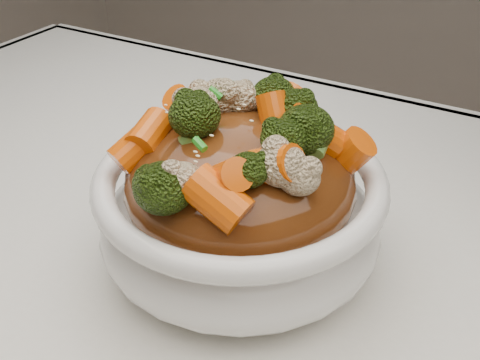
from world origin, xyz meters
The scene contains 8 objects.
tablecloth centered at (0.00, 0.00, 0.73)m, with size 1.20×0.80×0.04m, color white.
bowl centered at (0.02, 0.00, 0.80)m, with size 0.24×0.24×0.09m, color white, non-canonical shape.
sauce_base centered at (0.02, 0.00, 0.83)m, with size 0.19×0.19×0.10m, color #52270E.
carrots centered at (0.02, 0.00, 0.90)m, with size 0.19×0.19×0.05m, color #E05607, non-canonical shape.
broccoli centered at (0.02, 0.00, 0.90)m, with size 0.19×0.19×0.05m, color black, non-canonical shape.
cauliflower centered at (0.02, 0.00, 0.89)m, with size 0.19×0.19×0.04m, color beige, non-canonical shape.
scallions centered at (0.02, 0.00, 0.90)m, with size 0.14×0.14×0.02m, color #24891F, non-canonical shape.
sesame_seeds centered at (0.02, 0.00, 0.90)m, with size 0.17×0.17×0.01m, color beige, non-canonical shape.
Camera 1 is at (0.21, -0.33, 1.08)m, focal length 42.00 mm.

